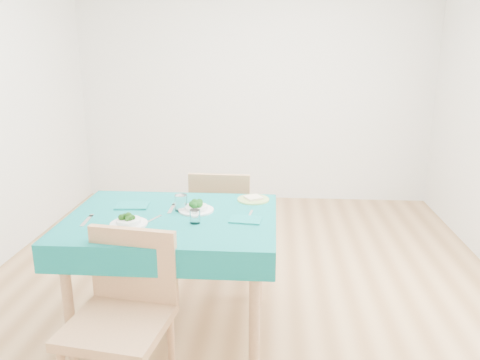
# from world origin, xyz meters

# --- Properties ---
(room_shell) EXTENTS (4.02, 4.52, 2.73)m
(room_shell) POSITION_xyz_m (0.00, 0.00, 1.35)
(room_shell) COLOR olive
(room_shell) RESTS_ON ground
(table) EXTENTS (1.25, 0.95, 0.76)m
(table) POSITION_xyz_m (-0.38, -0.50, 0.38)
(table) COLOR #096664
(table) RESTS_ON ground
(chair_near) EXTENTS (0.54, 0.58, 1.17)m
(chair_near) POSITION_xyz_m (-0.52, -1.15, 0.59)
(chair_near) COLOR #A7774E
(chair_near) RESTS_ON ground
(chair_far) EXTENTS (0.47, 0.51, 1.13)m
(chair_far) POSITION_xyz_m (-0.16, 0.35, 0.56)
(chair_far) COLOR #A7774E
(chair_far) RESTS_ON ground
(bowl_near) EXTENTS (0.21, 0.21, 0.06)m
(bowl_near) POSITION_xyz_m (-0.59, -0.66, 0.79)
(bowl_near) COLOR white
(bowl_near) RESTS_ON table
(bowl_far) EXTENTS (0.22, 0.22, 0.07)m
(bowl_far) POSITION_xyz_m (-0.24, -0.40, 0.79)
(bowl_far) COLOR white
(bowl_far) RESTS_ON table
(fork_near) EXTENTS (0.04, 0.18, 0.00)m
(fork_near) POSITION_xyz_m (-0.85, -0.62, 0.76)
(fork_near) COLOR silver
(fork_near) RESTS_ON table
(knife_near) EXTENTS (0.11, 0.21, 0.00)m
(knife_near) POSITION_xyz_m (-0.49, -0.60, 0.76)
(knife_near) COLOR silver
(knife_near) RESTS_ON table
(fork_far) EXTENTS (0.03, 0.18, 0.00)m
(fork_far) POSITION_xyz_m (-0.40, -0.37, 0.76)
(fork_far) COLOR silver
(fork_far) RESTS_ON table
(knife_far) EXTENTS (0.04, 0.20, 0.00)m
(knife_far) POSITION_xyz_m (0.09, -0.47, 0.76)
(knife_far) COLOR silver
(knife_far) RESTS_ON table
(napkin_near) EXTENTS (0.21, 0.16, 0.01)m
(napkin_near) POSITION_xyz_m (-0.66, -0.35, 0.76)
(napkin_near) COLOR #0D706E
(napkin_near) RESTS_ON table
(napkin_far) EXTENTS (0.20, 0.15, 0.01)m
(napkin_far) POSITION_xyz_m (0.07, -0.55, 0.76)
(napkin_far) COLOR #0D706E
(napkin_far) RESTS_ON table
(tumbler_center) EXTENTS (0.08, 0.08, 0.10)m
(tumbler_center) POSITION_xyz_m (-0.34, -0.40, 0.81)
(tumbler_center) COLOR white
(tumbler_center) RESTS_ON table
(tumbler_side) EXTENTS (0.06, 0.06, 0.08)m
(tumbler_side) POSITION_xyz_m (-0.22, -0.61, 0.80)
(tumbler_side) COLOR white
(tumbler_side) RESTS_ON table
(side_plate) EXTENTS (0.21, 0.21, 0.01)m
(side_plate) POSITION_xyz_m (0.10, -0.16, 0.76)
(side_plate) COLOR #97BF5D
(side_plate) RESTS_ON table
(bread_slice) EXTENTS (0.14, 0.14, 0.01)m
(bread_slice) POSITION_xyz_m (0.10, -0.16, 0.78)
(bread_slice) COLOR beige
(bread_slice) RESTS_ON side_plate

